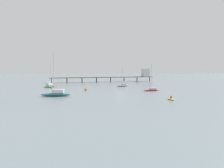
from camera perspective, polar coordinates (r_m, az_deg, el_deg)
The scene contains 10 objects.
ground_plane at distance 68.31m, azimuth 2.15°, elevation -2.45°, with size 400.00×400.00×0.00m, color gray.
pier at distance 123.32m, azimuth 3.43°, elevation 2.44°, with size 59.13×12.17×7.56m.
sailboat_teal at distance 63.13m, azimuth -14.78°, elevation -2.42°, with size 8.76×3.11×12.59m.
sailboat_gray at distance 92.02m, azimuth 2.98°, elevation -0.26°, with size 6.49×4.56×8.77m.
sailboat_green at distance 92.09m, azimuth -16.35°, elevation -0.39°, with size 5.42×7.20×9.36m.
sailboat_red at distance 76.25m, azimuth 10.76°, elevation -1.33°, with size 6.61×2.95×9.36m.
dinghy_yellow at distance 56.30m, azimuth 15.63°, elevation -3.90°, with size 1.55×2.80×1.14m.
mooring_buoy_mid at distance 85.74m, azimuth -15.98°, elevation -0.96°, with size 0.71×0.71×0.71m, color orange.
mooring_buoy_outer at distance 73.86m, azimuth -15.44°, elevation -1.84°, with size 0.64×0.64×0.64m, color orange.
mooring_buoy_inner at distance 75.75m, azimuth -7.09°, elevation -1.46°, with size 0.90×0.90×0.90m, color orange.
Camera 1 is at (-11.99, -66.73, 8.30)m, focal length 33.92 mm.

